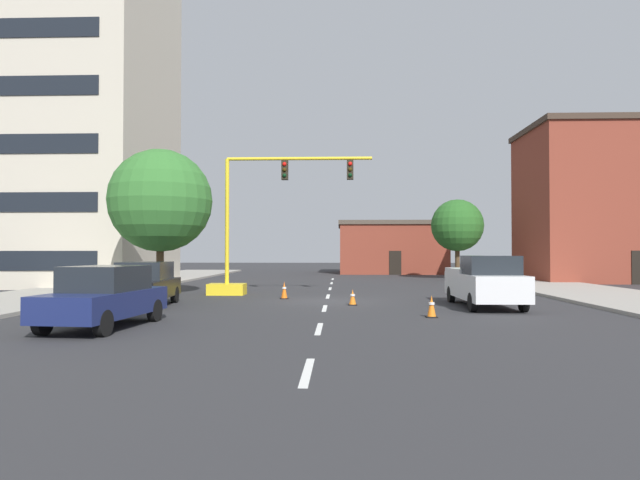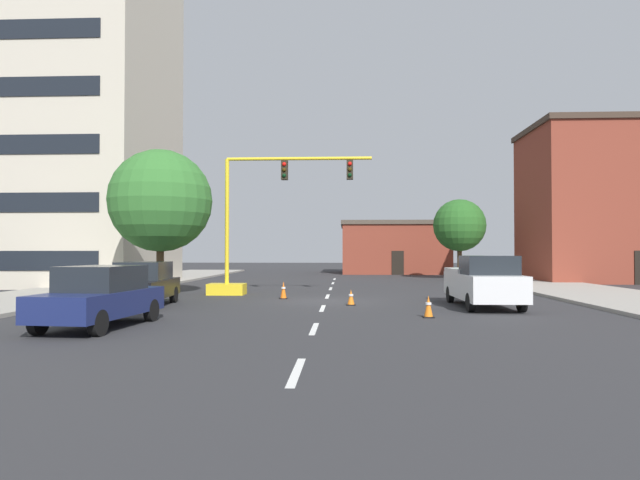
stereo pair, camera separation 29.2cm
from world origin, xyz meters
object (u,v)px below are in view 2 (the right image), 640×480
at_px(traffic_cone_roadside_b, 428,307).
at_px(traffic_cone_roadside_c, 283,290).
at_px(tree_left_near, 160,201).
at_px(tree_right_far, 459,225).
at_px(sedan_black_near_left, 144,284).
at_px(traffic_cone_roadside_a, 351,298).
at_px(traffic_signal_gantry, 247,251).
at_px(pickup_truck_white, 483,282).
at_px(sedan_navy_mid_left, 101,296).

height_order(traffic_cone_roadside_b, traffic_cone_roadside_c, traffic_cone_roadside_c).
relative_size(tree_left_near, tree_right_far, 1.15).
bearing_deg(sedan_black_near_left, tree_right_far, 52.55).
height_order(traffic_cone_roadside_a, traffic_cone_roadside_b, traffic_cone_roadside_b).
bearing_deg(traffic_signal_gantry, traffic_cone_roadside_c, -47.12).
bearing_deg(pickup_truck_white, sedan_navy_mid_left, -152.84).
bearing_deg(sedan_navy_mid_left, sedan_black_near_left, 99.40).
bearing_deg(traffic_cone_roadside_a, traffic_cone_roadside_c, 136.75).
distance_m(tree_right_far, pickup_truck_white, 22.06).
relative_size(sedan_black_near_left, traffic_cone_roadside_b, 6.47).
relative_size(traffic_signal_gantry, traffic_cone_roadside_c, 10.40).
xyz_separation_m(tree_right_far, pickup_truck_white, (-3.48, -21.55, -3.18)).
bearing_deg(tree_left_near, sedan_black_near_left, -77.99).
distance_m(pickup_truck_white, traffic_cone_roadside_c, 8.80).
xyz_separation_m(traffic_signal_gantry, traffic_cone_roadside_a, (5.13, -5.11, -1.87)).
height_order(sedan_black_near_left, sedan_navy_mid_left, same).
distance_m(pickup_truck_white, traffic_cone_roadside_a, 5.16).
xyz_separation_m(tree_right_far, sedan_black_near_left, (-16.72, -21.83, -3.27)).
distance_m(traffic_cone_roadside_a, traffic_cone_roadside_b, 4.71).
xyz_separation_m(tree_left_near, pickup_truck_white, (14.33, -4.84, -3.63)).
distance_m(tree_left_near, tree_right_far, 24.43).
distance_m(tree_left_near, traffic_cone_roadside_a, 11.08).
distance_m(pickup_truck_white, sedan_black_near_left, 13.24).
relative_size(traffic_signal_gantry, tree_right_far, 1.31).
height_order(tree_right_far, sedan_navy_mid_left, tree_right_far).
height_order(traffic_signal_gantry, tree_right_far, traffic_signal_gantry).
distance_m(sedan_black_near_left, traffic_cone_roadside_b, 11.12).
height_order(pickup_truck_white, traffic_cone_roadside_a, pickup_truck_white).
height_order(pickup_truck_white, sedan_black_near_left, pickup_truck_white).
xyz_separation_m(traffic_signal_gantry, sedan_navy_mid_left, (-2.02, -11.87, -1.30)).
bearing_deg(sedan_navy_mid_left, tree_left_near, 100.60).
relative_size(tree_right_far, pickup_truck_white, 1.14).
relative_size(traffic_signal_gantry, sedan_navy_mid_left, 1.74).
height_order(sedan_navy_mid_left, traffic_cone_roadside_c, sedan_navy_mid_left).
bearing_deg(sedan_black_near_left, tree_left_near, 102.01).
bearing_deg(traffic_cone_roadside_b, tree_right_far, 76.33).
height_order(traffic_signal_gantry, pickup_truck_white, traffic_signal_gantry).
height_order(tree_right_far, traffic_cone_roadside_a, tree_right_far).
relative_size(tree_right_far, traffic_cone_roadside_a, 9.80).
bearing_deg(sedan_black_near_left, traffic_signal_gantry, 62.80).
height_order(tree_right_far, pickup_truck_white, tree_right_far).
xyz_separation_m(tree_right_far, traffic_cone_roadside_a, (-8.58, -21.08, -3.85)).
bearing_deg(traffic_signal_gantry, sedan_black_near_left, -117.20).
height_order(pickup_truck_white, sedan_navy_mid_left, pickup_truck_white).
bearing_deg(tree_right_far, tree_left_near, -136.80).
xyz_separation_m(tree_left_near, traffic_cone_roadside_c, (6.20, -1.51, -4.23)).
bearing_deg(tree_left_near, pickup_truck_white, -18.65).
bearing_deg(tree_left_near, traffic_cone_roadside_a, -25.29).
distance_m(tree_left_near, sedan_navy_mid_left, 11.91).
bearing_deg(traffic_cone_roadside_a, pickup_truck_white, -5.32).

